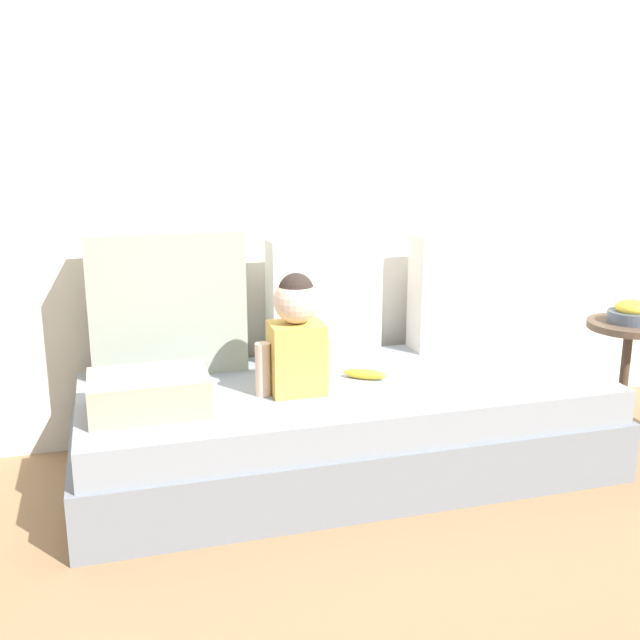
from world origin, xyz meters
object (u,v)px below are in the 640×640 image
object	(u,v)px
side_table	(627,347)
throw_pillow_center	(324,299)
couch	(346,427)
throw_pillow_left	(167,303)
fruit_bowl	(631,313)
throw_pillow_right	(463,291)
toddler	(296,334)
folded_blanket	(149,393)
banana	(365,374)

from	to	relation	value
side_table	throw_pillow_center	bearing A→B (deg)	169.82
couch	throw_pillow_left	xyz separation A→B (m)	(-0.63, 0.31, 0.47)
fruit_bowl	couch	bearing A→B (deg)	-176.79
throw_pillow_right	fruit_bowl	distance (m)	0.74
toddler	throw_pillow_right	bearing A→B (deg)	23.78
throw_pillow_center	side_table	distance (m)	1.37
throw_pillow_center	toddler	distance (m)	0.43
folded_blanket	throw_pillow_center	bearing A→B (deg)	29.23
banana	side_table	size ratio (longest dim) A/B	0.35
couch	banana	distance (m)	0.22
couch	folded_blanket	distance (m)	0.79
couch	side_table	bearing A→B (deg)	3.21
throw_pillow_left	throw_pillow_center	world-z (taller)	throw_pillow_left
couch	toddler	distance (m)	0.46
banana	side_table	bearing A→B (deg)	3.16
throw_pillow_right	banana	distance (m)	0.68
toddler	folded_blanket	distance (m)	0.56
throw_pillow_left	side_table	xyz separation A→B (m)	(1.96, -0.24, -0.28)
banana	fruit_bowl	world-z (taller)	fruit_bowl
throw_pillow_left	folded_blanket	size ratio (longest dim) A/B	1.49
throw_pillow_left	banana	distance (m)	0.82
throw_pillow_right	banana	world-z (taller)	throw_pillow_right
couch	throw_pillow_right	distance (m)	0.83
throw_pillow_center	fruit_bowl	bearing A→B (deg)	-10.18
couch	throw_pillow_right	xyz separation A→B (m)	(0.63, 0.31, 0.44)
couch	banana	world-z (taller)	banana
throw_pillow_right	folded_blanket	distance (m)	1.45
throw_pillow_left	banana	bearing A→B (deg)	-23.38
throw_pillow_left	side_table	distance (m)	1.99
toddler	folded_blanket	bearing A→B (deg)	-175.38
fruit_bowl	throw_pillow_left	bearing A→B (deg)	173.07
banana	side_table	xyz separation A→B (m)	(1.25, 0.07, -0.02)
toddler	side_table	world-z (taller)	toddler
throw_pillow_center	side_table	xyz separation A→B (m)	(1.33, -0.24, -0.25)
toddler	banana	size ratio (longest dim) A/B	2.61
banana	folded_blanket	distance (m)	0.83
toddler	banana	distance (m)	0.36
throw_pillow_left	throw_pillow_center	distance (m)	0.63
throw_pillow_left	fruit_bowl	distance (m)	1.98
folded_blanket	fruit_bowl	world-z (taller)	fruit_bowl
fruit_bowl	folded_blanket	bearing A→B (deg)	-175.09
banana	throw_pillow_right	bearing A→B (deg)	28.82
throw_pillow_center	toddler	size ratio (longest dim) A/B	1.14
throw_pillow_left	throw_pillow_right	xyz separation A→B (m)	(1.27, 0.00, -0.03)
throw_pillow_center	throw_pillow_left	bearing A→B (deg)	180.00
couch	folded_blanket	bearing A→B (deg)	-172.10
throw_pillow_right	side_table	bearing A→B (deg)	-19.00
side_table	toddler	bearing A→B (deg)	-174.99
couch	throw_pillow_left	world-z (taller)	throw_pillow_left
throw_pillow_left	throw_pillow_right	distance (m)	1.27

